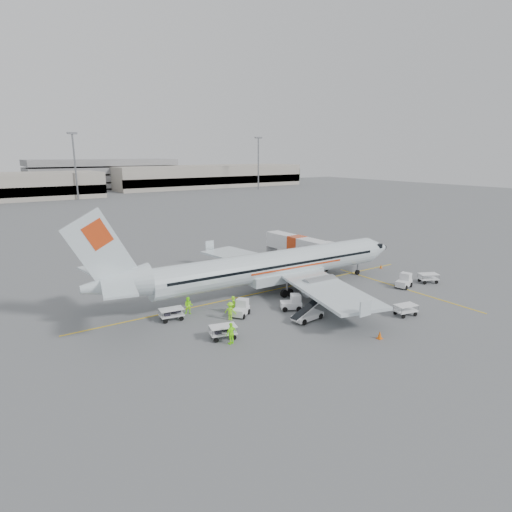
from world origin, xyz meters
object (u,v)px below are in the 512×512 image
(belt_loader, at_px, (308,309))
(jet_bridge, at_px, (297,250))
(aircraft, at_px, (276,246))
(tug_fore, at_px, (404,281))
(tug_aft, at_px, (241,308))
(tug_mid, at_px, (291,302))

(belt_loader, bearing_deg, jet_bridge, 46.79)
(belt_loader, bearing_deg, aircraft, 66.58)
(tug_fore, relative_size, tug_aft, 1.07)
(tug_fore, height_order, tug_mid, tug_fore)
(aircraft, height_order, belt_loader, aircraft)
(tug_fore, bearing_deg, belt_loader, 169.22)
(aircraft, height_order, jet_bridge, aircraft)
(tug_mid, bearing_deg, jet_bridge, 77.35)
(tug_fore, bearing_deg, aircraft, 135.63)
(aircraft, bearing_deg, tug_mid, -109.25)
(tug_mid, bearing_deg, tug_aft, -166.94)
(belt_loader, xyz_separation_m, tug_aft, (-4.68, 4.47, -0.36))
(aircraft, xyz_separation_m, tug_mid, (-2.22, -5.66, -4.51))
(aircraft, distance_m, tug_fore, 15.94)
(jet_bridge, xyz_separation_m, tug_aft, (-17.57, -12.82, -1.20))
(jet_bridge, height_order, tug_aft, jet_bridge)
(belt_loader, bearing_deg, tug_mid, 75.49)
(jet_bridge, xyz_separation_m, tug_mid, (-12.46, -14.24, -1.18))
(jet_bridge, bearing_deg, tug_fore, -81.22)
(jet_bridge, height_order, tug_mid, jet_bridge)
(aircraft, distance_m, belt_loader, 10.02)
(jet_bridge, xyz_separation_m, belt_loader, (-12.89, -17.29, -0.84))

